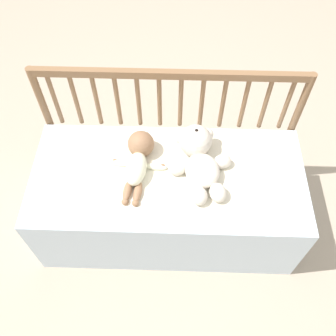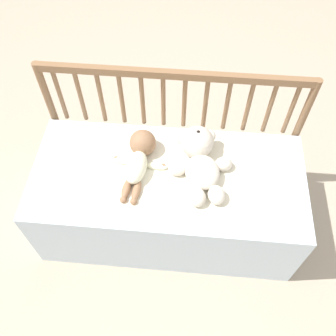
{
  "view_description": "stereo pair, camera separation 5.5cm",
  "coord_description": "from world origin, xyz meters",
  "views": [
    {
      "loc": [
        0.03,
        -0.96,
        1.9
      ],
      "look_at": [
        0.0,
        -0.0,
        0.52
      ],
      "focal_mm": 40.0,
      "sensor_mm": 36.0,
      "label": 1
    },
    {
      "loc": [
        0.08,
        -0.96,
        1.9
      ],
      "look_at": [
        0.0,
        -0.0,
        0.52
      ],
      "focal_mm": 40.0,
      "sensor_mm": 36.0,
      "label": 2
    }
  ],
  "objects": [
    {
      "name": "crib_rail",
      "position": [
        -0.0,
        0.32,
        0.58
      ],
      "size": [
        1.28,
        0.04,
        0.8
      ],
      "color": "brown",
      "rests_on": "ground_plane"
    },
    {
      "name": "ground_plane",
      "position": [
        0.0,
        0.0,
        0.0
      ],
      "size": [
        12.0,
        12.0,
        0.0
      ],
      "primitive_type": "plane",
      "color": "tan"
    },
    {
      "name": "baby",
      "position": [
        -0.14,
        0.05,
        0.51
      ],
      "size": [
        0.27,
        0.37,
        0.13
      ],
      "color": "#EAEACC",
      "rests_on": "crib_mattress"
    },
    {
      "name": "blanket",
      "position": [
        0.02,
        -0.0,
        0.46
      ],
      "size": [
        0.79,
        0.52,
        0.01
      ],
      "color": "silver",
      "rests_on": "crib_mattress"
    },
    {
      "name": "teddy_bear",
      "position": [
        0.14,
        0.06,
        0.52
      ],
      "size": [
        0.3,
        0.4,
        0.16
      ],
      "color": "silver",
      "rests_on": "crib_mattress"
    },
    {
      "name": "crib_mattress",
      "position": [
        0.0,
        0.0,
        0.23
      ],
      "size": [
        1.28,
        0.59,
        0.46
      ],
      "color": "silver",
      "rests_on": "ground_plane"
    }
  ]
}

